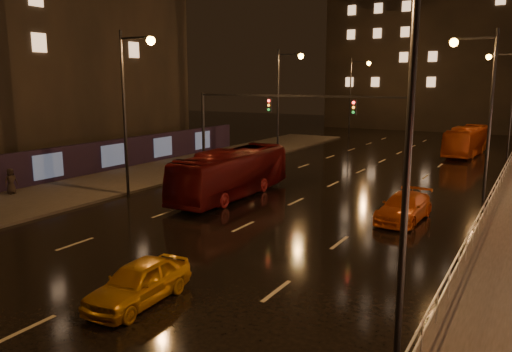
# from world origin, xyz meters

# --- Properties ---
(ground) EXTENTS (140.00, 140.00, 0.00)m
(ground) POSITION_xyz_m (0.00, 20.00, 0.00)
(ground) COLOR black
(ground) RESTS_ON ground
(sidewalk_left) EXTENTS (7.00, 70.00, 0.15)m
(sidewalk_left) POSITION_xyz_m (-13.50, 15.00, 0.07)
(sidewalk_left) COLOR #38332D
(sidewalk_left) RESTS_ON ground
(building_distant) EXTENTS (44.00, 16.00, 36.00)m
(building_distant) POSITION_xyz_m (4.00, 72.00, 18.00)
(building_distant) COLOR black
(building_distant) RESTS_ON ground
(hoarding_left) EXTENTS (0.30, 46.00, 2.50)m
(hoarding_left) POSITION_xyz_m (-17.20, 12.00, 1.25)
(hoarding_left) COLOR black
(hoarding_left) RESTS_ON ground
(traffic_signal) EXTENTS (15.31, 0.32, 6.20)m
(traffic_signal) POSITION_xyz_m (-5.06, 20.00, 4.74)
(traffic_signal) COLOR black
(traffic_signal) RESTS_ON ground
(streetlight_right) EXTENTS (2.64, 0.50, 10.00)m
(streetlight_right) POSITION_xyz_m (8.92, 2.00, 6.43)
(streetlight_right) COLOR black
(streetlight_right) RESTS_ON ground
(railing_right) EXTENTS (0.05, 56.00, 1.00)m
(railing_right) POSITION_xyz_m (10.20, 18.00, 0.90)
(railing_right) COLOR #99999E
(railing_right) RESTS_ON sidewalk_right
(bus_red) EXTENTS (2.82, 10.66, 2.95)m
(bus_red) POSITION_xyz_m (-4.05, 15.27, 1.47)
(bus_red) COLOR #4D0B0C
(bus_red) RESTS_ON ground
(bus_curb) EXTENTS (3.06, 10.14, 2.78)m
(bus_curb) POSITION_xyz_m (6.00, 41.77, 1.39)
(bus_curb) COLOR #A23C10
(bus_curb) RESTS_ON ground
(taxi_near) EXTENTS (1.78, 4.09, 1.37)m
(taxi_near) POSITION_xyz_m (1.59, 1.00, 0.69)
(taxi_near) COLOR #BC7D11
(taxi_near) RESTS_ON ground
(taxi_far) EXTENTS (2.20, 4.88, 1.39)m
(taxi_far) POSITION_xyz_m (6.55, 15.08, 0.69)
(taxi_far) COLOR #BA4C11
(taxi_far) RESTS_ON ground
(pedestrian_c) EXTENTS (0.65, 0.86, 1.60)m
(pedestrian_c) POSITION_xyz_m (-16.00, 8.48, 0.95)
(pedestrian_c) COLOR black
(pedestrian_c) RESTS_ON sidewalk_left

